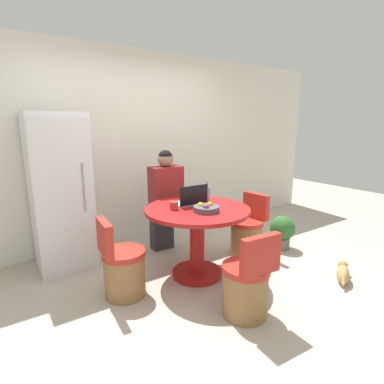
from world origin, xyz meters
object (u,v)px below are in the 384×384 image
Objects in this scene: dining_table at (197,228)px; potted_plant at (282,230)px; chair_near_camera at (247,286)px; person_seated at (165,198)px; fruit_bowl at (206,208)px; chair_right_side at (247,234)px; cat at (343,273)px; bottle at (207,193)px; refrigerator at (60,192)px; laptop at (190,200)px; chair_left_side at (123,269)px.

dining_table reaches higher than potted_plant.
person_seated is at bearing -89.30° from chair_near_camera.
dining_table is at bearing -90.00° from chair_near_camera.
dining_table is at bearing 87.61° from fruit_bowl.
chair_right_side is 1.13m from cat.
bottle is (0.31, 0.99, 0.59)m from chair_near_camera.
bottle is at bearing 98.51° from cat.
bottle is 1.67m from cat.
person_seated is at bearing 148.50° from potted_plant.
dining_table is 1.39m from potted_plant.
chair_right_side is at bearing 78.65° from cat.
chair_right_side is (0.82, 0.08, -0.27)m from dining_table.
bottle is at bearing -103.36° from chair_near_camera.
refrigerator is at bearing -122.70° from chair_right_side.
cat is at bearing 177.22° from chair_near_camera.
chair_near_camera is 1.74× the size of potted_plant.
laptop is 0.78× the size of potted_plant.
chair_left_side is at bearing 164.39° from fruit_bowl.
refrigerator is 2.25× the size of chair_right_side.
refrigerator reaches higher than chair_near_camera.
refrigerator is 2.27m from chair_near_camera.
cat is at bearing 14.58° from chair_right_side.
chair_right_side is 2.05× the size of cat.
dining_table is (1.13, -1.08, -0.33)m from refrigerator.
bottle is at bearing 33.63° from dining_table.
fruit_bowl is 1.12× the size of bottle.
cat is at bearing 123.86° from person_seated.
cat is 0.96m from potted_plant.
refrigerator is at bearing -39.17° from laptop.
laptop is (0.83, 0.08, 0.54)m from chair_left_side.
fruit_bowl is at bearing -92.39° from dining_table.
chair_left_side is 2.18m from potted_plant.
dining_table is 0.84× the size of person_seated.
fruit_bowl is (-0.01, -0.16, 0.26)m from dining_table.
dining_table is 0.87m from chair_right_side.
chair_right_side is at bearing -84.97° from chair_left_side.
chair_left_side is 2.23× the size of laptop.
person_seated is (0.03, 0.78, 0.17)m from dining_table.
chair_left_side is at bearing 39.80° from person_seated.
potted_plant is (1.35, -0.18, -0.57)m from laptop.
laptop is 0.24m from bottle.
dining_table is 0.87m from chair_near_camera.
chair_near_camera is 1.00× the size of chair_right_side.
bottle is 0.52× the size of potted_plant.
laptop reaches higher than potted_plant.
dining_table reaches higher than cat.
person_seated is at bearing -45.70° from chair_left_side.
person_seated reaches higher than chair_left_side.
potted_plant is at bearing 5.44° from fruit_bowl.
laptop is (-0.81, 0.07, 0.54)m from chair_right_side.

